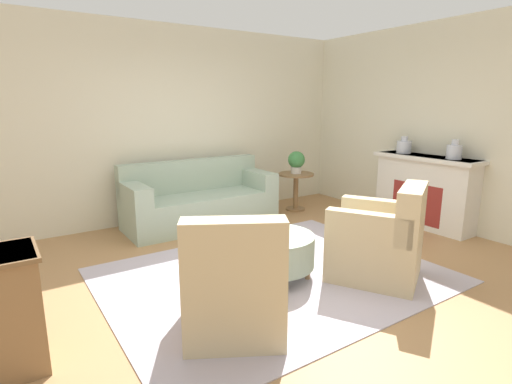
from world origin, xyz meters
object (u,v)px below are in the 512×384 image
at_px(potted_plant_on_side_table, 296,161).
at_px(ottoman_table, 273,250).
at_px(armchair_left, 234,285).
at_px(vase_mantel_far, 454,151).
at_px(armchair_right, 380,243).
at_px(couch, 200,201).
at_px(vase_mantel_near, 404,147).
at_px(side_table, 296,185).

bearing_deg(potted_plant_on_side_table, ottoman_table, -134.04).
distance_m(armchair_left, ottoman_table, 1.02).
bearing_deg(armchair_left, potted_plant_on_side_table, 43.44).
height_order(vase_mantel_far, potted_plant_on_side_table, vase_mantel_far).
bearing_deg(vase_mantel_far, ottoman_table, 176.62).
bearing_deg(armchair_right, vase_mantel_far, 13.26).
xyz_separation_m(couch, vase_mantel_far, (2.57, -2.21, 0.77)).
xyz_separation_m(ottoman_table, vase_mantel_far, (2.76, -0.16, 0.82)).
distance_m(vase_mantel_near, vase_mantel_far, 0.76).
height_order(armchair_left, vase_mantel_far, vase_mantel_far).
distance_m(armchair_left, side_table, 3.63).
bearing_deg(vase_mantel_near, vase_mantel_far, -90.00).
bearing_deg(potted_plant_on_side_table, side_table, 0.00).
height_order(vase_mantel_near, potted_plant_on_side_table, vase_mantel_near).
bearing_deg(ottoman_table, armchair_left, -143.06).
bearing_deg(armchair_left, vase_mantel_far, 7.18).
height_order(armchair_right, vase_mantel_near, vase_mantel_near).
xyz_separation_m(vase_mantel_far, potted_plant_on_side_table, (-0.93, 2.05, -0.30)).
bearing_deg(vase_mantel_far, armchair_right, -166.74).
xyz_separation_m(armchair_right, vase_mantel_near, (1.91, 1.21, 0.72)).
height_order(side_table, vase_mantel_far, vase_mantel_far).
distance_m(armchair_right, vase_mantel_near, 2.37).
height_order(couch, vase_mantel_near, vase_mantel_near).
bearing_deg(potted_plant_on_side_table, vase_mantel_far, -65.53).
xyz_separation_m(armchair_right, side_table, (0.97, 2.50, 0.04)).
height_order(armchair_right, vase_mantel_far, vase_mantel_far).
bearing_deg(potted_plant_on_side_table, couch, 174.41).
height_order(armchair_left, potted_plant_on_side_table, armchair_left).
xyz_separation_m(armchair_left, side_table, (2.64, 2.50, 0.04)).
xyz_separation_m(couch, ottoman_table, (-0.18, -2.05, -0.05)).
xyz_separation_m(armchair_left, vase_mantel_near, (3.57, 1.21, 0.72)).
relative_size(ottoman_table, side_table, 1.35).
bearing_deg(armchair_left, side_table, 43.44).
bearing_deg(armchair_right, couch, 104.04).
height_order(armchair_right, potted_plant_on_side_table, armchair_right).
distance_m(armchair_left, vase_mantel_near, 3.84).
relative_size(armchair_left, vase_mantel_far, 4.19).
height_order(armchair_right, side_table, armchair_right).
bearing_deg(armchair_right, potted_plant_on_side_table, 68.69).
bearing_deg(armchair_left, vase_mantel_near, 18.65).
xyz_separation_m(side_table, vase_mantel_far, (0.93, -2.05, 0.68)).
bearing_deg(vase_mantel_near, side_table, 125.80).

